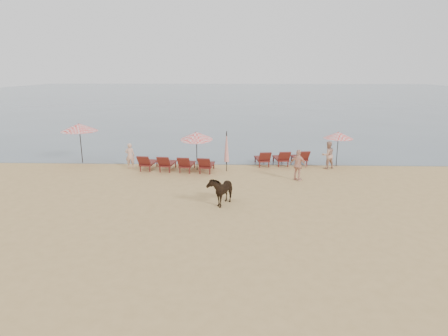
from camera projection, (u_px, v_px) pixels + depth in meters
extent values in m
plane|color=tan|center=(220.00, 228.00, 14.60)|extent=(120.00, 120.00, 0.00)
cube|color=#51606B|center=(234.00, 95.00, 91.92)|extent=(160.00, 140.00, 0.06)
cube|color=maroon|center=(149.00, 163.00, 23.15)|extent=(0.89, 1.63, 0.09)
cube|color=maroon|center=(144.00, 161.00, 22.27)|extent=(0.78, 0.59, 0.68)
cube|color=maroon|center=(168.00, 164.00, 22.98)|extent=(0.89, 1.63, 0.09)
cube|color=maroon|center=(164.00, 162.00, 22.10)|extent=(0.78, 0.59, 0.68)
cube|color=maroon|center=(187.00, 164.00, 22.81)|extent=(0.89, 1.63, 0.09)
cube|color=maroon|center=(184.00, 163.00, 21.93)|extent=(0.78, 0.59, 0.68)
cube|color=maroon|center=(207.00, 165.00, 22.65)|extent=(0.89, 1.63, 0.09)
cube|color=maroon|center=(204.00, 163.00, 21.77)|extent=(0.78, 0.59, 0.68)
cube|color=maroon|center=(262.00, 159.00, 24.17)|extent=(0.96, 1.67, 0.09)
cube|color=maroon|center=(265.00, 157.00, 23.28)|extent=(0.80, 0.62, 0.69)
cube|color=maroon|center=(281.00, 158.00, 24.30)|extent=(0.96, 1.67, 0.09)
cube|color=maroon|center=(284.00, 157.00, 23.41)|extent=(0.80, 0.62, 0.69)
cube|color=maroon|center=(299.00, 158.00, 24.44)|extent=(0.96, 1.67, 0.09)
cube|color=maroon|center=(303.00, 156.00, 23.55)|extent=(0.80, 0.62, 0.69)
cylinder|color=black|center=(81.00, 145.00, 24.38)|extent=(0.06, 0.06, 2.44)
cone|color=red|center=(79.00, 127.00, 24.08)|extent=(2.33, 2.33, 0.50)
sphere|color=black|center=(79.00, 124.00, 24.03)|extent=(0.09, 0.09, 0.09)
cylinder|color=black|center=(197.00, 153.00, 22.72)|extent=(0.05, 0.05, 2.19)
cone|color=red|center=(196.00, 136.00, 22.45)|extent=(1.93, 1.97, 0.66)
sphere|color=black|center=(196.00, 132.00, 22.40)|extent=(0.08, 0.08, 0.08)
cylinder|color=black|center=(337.00, 150.00, 23.70)|extent=(0.05, 0.05, 2.04)
cone|color=red|center=(338.00, 135.00, 23.45)|extent=(1.82, 1.82, 0.41)
sphere|color=black|center=(339.00, 132.00, 23.40)|extent=(0.07, 0.07, 0.07)
cylinder|color=black|center=(227.00, 151.00, 22.45)|extent=(0.05, 0.05, 2.46)
cone|color=red|center=(227.00, 146.00, 22.38)|extent=(0.30, 0.30, 1.84)
cylinder|color=black|center=(226.00, 148.00, 24.21)|extent=(0.05, 0.05, 2.09)
cone|color=red|center=(226.00, 144.00, 24.14)|extent=(0.25, 0.25, 1.57)
imported|color=black|center=(221.00, 190.00, 17.07)|extent=(1.31, 1.76, 1.35)
imported|color=#D7A086|center=(130.00, 155.00, 23.38)|extent=(0.62, 0.45, 1.56)
imported|color=tan|center=(328.00, 155.00, 23.16)|extent=(1.00, 0.89, 1.71)
imported|color=#E4A78E|center=(298.00, 165.00, 20.64)|extent=(1.06, 0.96, 1.74)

